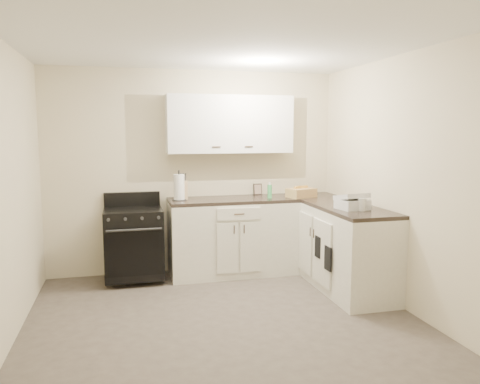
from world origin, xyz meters
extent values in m
plane|color=#473F38|center=(0.00, 0.00, 0.00)|extent=(3.60, 3.60, 0.00)
plane|color=white|center=(0.00, 0.00, 2.50)|extent=(3.60, 3.60, 0.00)
plane|color=beige|center=(0.00, 1.80, 1.25)|extent=(3.60, 0.00, 3.60)
plane|color=beige|center=(1.80, 0.00, 1.25)|extent=(0.00, 3.60, 3.60)
plane|color=beige|center=(-1.80, 0.00, 1.25)|extent=(0.00, 3.60, 3.60)
plane|color=beige|center=(0.00, -1.80, 1.25)|extent=(3.60, 0.00, 3.60)
cube|color=silver|center=(0.43, 1.50, 0.45)|extent=(1.55, 0.60, 0.90)
cube|color=silver|center=(1.50, 0.85, 0.45)|extent=(0.60, 1.90, 0.90)
cube|color=black|center=(0.43, 1.50, 0.92)|extent=(1.55, 0.60, 0.04)
cube|color=black|center=(1.50, 0.85, 0.92)|extent=(0.60, 1.90, 0.04)
cube|color=white|center=(0.43, 1.65, 1.84)|extent=(1.55, 0.30, 0.70)
cube|color=black|center=(-0.77, 1.48, 0.46)|extent=(0.66, 0.57, 0.80)
cube|color=tan|center=(-0.17, 1.56, 1.05)|extent=(0.11, 0.10, 0.23)
cylinder|color=white|center=(-0.23, 1.51, 1.09)|extent=(0.17, 0.17, 0.31)
cylinder|color=#41A95A|center=(0.87, 1.41, 1.02)|extent=(0.06, 0.06, 0.17)
cube|color=black|center=(0.82, 1.76, 1.01)|extent=(0.12, 0.05, 0.14)
cube|color=tan|center=(1.28, 1.39, 1.00)|extent=(0.39, 0.32, 0.11)
cube|color=silver|center=(1.46, 0.41, 0.99)|extent=(0.32, 0.30, 0.11)
cylinder|color=silver|center=(1.50, 0.29, 1.01)|extent=(0.08, 0.08, 0.13)
cube|color=black|center=(1.18, 0.37, 0.44)|extent=(0.02, 0.15, 0.25)
cube|color=black|center=(1.18, 0.63, 0.50)|extent=(0.02, 0.14, 0.24)
camera|label=1|loc=(-0.88, -4.00, 1.75)|focal=35.00mm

